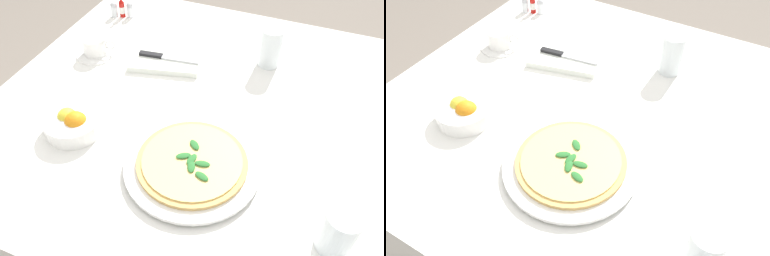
{
  "view_description": "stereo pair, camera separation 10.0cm",
  "coord_description": "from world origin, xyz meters",
  "views": [
    {
      "loc": [
        0.31,
        -0.77,
        1.48
      ],
      "look_at": [
        0.04,
        -0.11,
        0.77
      ],
      "focal_mm": 36.43,
      "sensor_mm": 36.0,
      "label": 1
    },
    {
      "loc": [
        0.4,
        -0.72,
        1.48
      ],
      "look_at": [
        0.04,
        -0.11,
        0.77
      ],
      "focal_mm": 36.43,
      "sensor_mm": 36.0,
      "label": 2
    }
  ],
  "objects": [
    {
      "name": "ground_plane",
      "position": [
        0.0,
        0.0,
        0.0
      ],
      "size": [
        8.0,
        8.0,
        0.0
      ],
      "primitive_type": "plane",
      "color": "slate"
    },
    {
      "name": "dining_table",
      "position": [
        0.0,
        0.0,
        0.62
      ],
      "size": [
        1.11,
        1.11,
        0.75
      ],
      "color": "white",
      "rests_on": "ground_plane"
    },
    {
      "name": "pizza_plate",
      "position": [
        0.09,
        -0.22,
        0.76
      ],
      "size": [
        0.33,
        0.33,
        0.02
      ],
      "color": "white",
      "rests_on": "dining_table"
    },
    {
      "name": "pizza",
      "position": [
        0.09,
        -0.22,
        0.77
      ],
      "size": [
        0.27,
        0.27,
        0.02
      ],
      "color": "#DBAD60",
      "rests_on": "pizza_plate"
    },
    {
      "name": "coffee_cup_center_back",
      "position": [
        -0.38,
        0.11,
        0.78
      ],
      "size": [
        0.13,
        0.13,
        0.06
      ],
      "color": "white",
      "rests_on": "dining_table"
    },
    {
      "name": "water_glass_right_edge",
      "position": [
        0.43,
        -0.3,
        0.8
      ],
      "size": [
        0.07,
        0.07,
        0.11
      ],
      "color": "white",
      "rests_on": "dining_table"
    },
    {
      "name": "water_glass_back_corner",
      "position": [
        0.15,
        0.27,
        0.8
      ],
      "size": [
        0.07,
        0.07,
        0.12
      ],
      "color": "white",
      "rests_on": "dining_table"
    },
    {
      "name": "napkin_folded",
      "position": [
        -0.15,
        0.15,
        0.76
      ],
      "size": [
        0.24,
        0.18,
        0.02
      ],
      "rotation": [
        0.0,
        0.0,
        0.23
      ],
      "color": "white",
      "rests_on": "dining_table"
    },
    {
      "name": "dinner_knife",
      "position": [
        -0.15,
        0.15,
        0.77
      ],
      "size": [
        0.2,
        0.04,
        0.01
      ],
      "rotation": [
        0.0,
        0.0,
        0.13
      ],
      "color": "silver",
      "rests_on": "napkin_folded"
    },
    {
      "name": "citrus_bowl",
      "position": [
        -0.25,
        -0.21,
        0.77
      ],
      "size": [
        0.15,
        0.15,
        0.07
      ],
      "color": "white",
      "rests_on": "dining_table"
    },
    {
      "name": "hot_sauce_bottle",
      "position": [
        -0.42,
        0.36,
        0.78
      ],
      "size": [
        0.02,
        0.02,
        0.08
      ],
      "color": "#B7140F",
      "rests_on": "dining_table"
    },
    {
      "name": "salt_shaker",
      "position": [
        -0.39,
        0.37,
        0.77
      ],
      "size": [
        0.03,
        0.03,
        0.06
      ],
      "color": "white",
      "rests_on": "dining_table"
    },
    {
      "name": "pepper_shaker",
      "position": [
        -0.45,
        0.35,
        0.77
      ],
      "size": [
        0.03,
        0.03,
        0.06
      ],
      "color": "white",
      "rests_on": "dining_table"
    }
  ]
}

